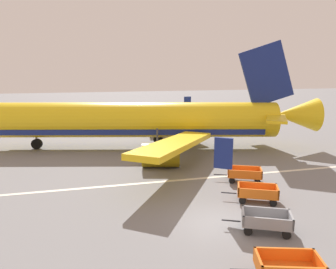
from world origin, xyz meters
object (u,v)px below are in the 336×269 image
object	(u,v)px
airplane	(144,121)
baggage_cart_third_in_row	(266,221)
baggage_cart_second_in_row	(288,268)
baggage_cart_fourth_in_row	(257,193)
baggage_cart_far_end	(244,174)

from	to	relation	value
airplane	baggage_cart_third_in_row	world-z (taller)	airplane
baggage_cart_second_in_row	baggage_cart_fourth_in_row	world-z (taller)	same
baggage_cart_third_in_row	baggage_cart_fourth_in_row	size ratio (longest dim) A/B	1.00
baggage_cart_fourth_in_row	baggage_cart_far_end	size ratio (longest dim) A/B	0.99
airplane	baggage_cart_third_in_row	xyz separation A→B (m)	(3.20, -19.19, -2.45)
airplane	baggage_cart_far_end	distance (m)	13.48
baggage_cart_third_in_row	baggage_cart_far_end	world-z (taller)	same
airplane	baggage_cart_far_end	xyz separation A→B (m)	(5.65, -11.99, -2.45)
baggage_cart_third_in_row	baggage_cart_fourth_in_row	bearing A→B (deg)	67.21
airplane	baggage_cart_far_end	size ratio (longest dim) A/B	10.51
baggage_cart_second_in_row	baggage_cart_third_in_row	size ratio (longest dim) A/B	1.02
baggage_cart_third_in_row	baggage_cart_fourth_in_row	distance (m)	3.91
airplane	baggage_cart_far_end	world-z (taller)	airplane
baggage_cart_third_in_row	baggage_cart_far_end	size ratio (longest dim) A/B	0.99
baggage_cart_second_in_row	baggage_cart_fourth_in_row	size ratio (longest dim) A/B	1.03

